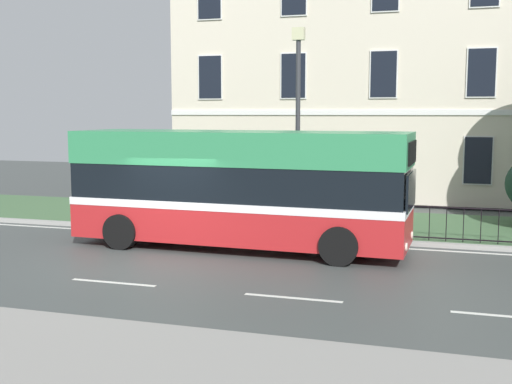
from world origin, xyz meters
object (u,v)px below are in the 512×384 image
object	(u,v)px
georgian_townhouse	(356,49)
street_lamp_post	(298,114)
single_decker_bus	(240,187)
litter_bin	(219,206)

from	to	relation	value
georgian_townhouse	street_lamp_post	distance (m)	11.65
street_lamp_post	single_decker_bus	bearing A→B (deg)	-111.59
georgian_townhouse	single_decker_bus	distance (m)	14.69
georgian_townhouse	street_lamp_post	size ratio (longest dim) A/B	2.40
georgian_townhouse	single_decker_bus	world-z (taller)	georgian_townhouse
georgian_townhouse	litter_bin	bearing A→B (deg)	-103.99
litter_bin	single_decker_bus	bearing A→B (deg)	-59.97
single_decker_bus	street_lamp_post	bearing A→B (deg)	69.97
single_decker_bus	litter_bin	bearing A→B (deg)	121.59
single_decker_bus	street_lamp_post	size ratio (longest dim) A/B	1.51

